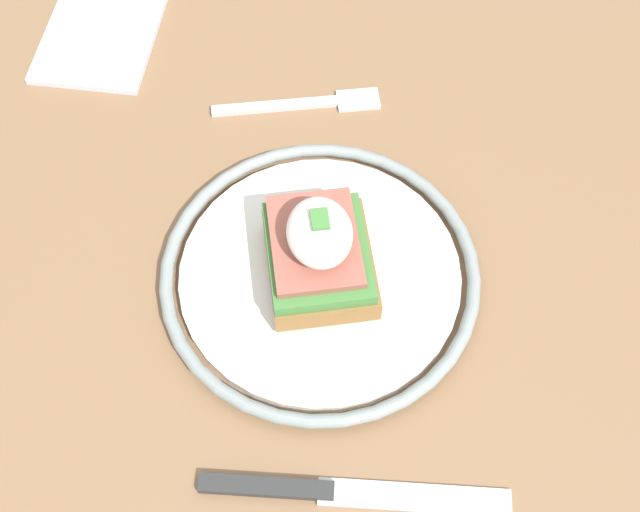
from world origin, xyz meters
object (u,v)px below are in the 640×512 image
at_px(napkin, 100,35).
at_px(fork, 304,104).
at_px(knife, 329,491).
at_px(sandwich, 319,251).
at_px(plate, 320,274).

bearing_deg(napkin, fork, 58.76).
bearing_deg(knife, sandwich, 174.62).
bearing_deg(fork, plate, -2.95).
xyz_separation_m(plate, fork, (-0.17, 0.01, -0.01)).
bearing_deg(fork, knife, -4.26).
relative_size(sandwich, napkin, 0.72).
xyz_separation_m(sandwich, fork, (-0.17, 0.01, -0.04)).
height_order(sandwich, knife, sandwich).
distance_m(sandwich, fork, 0.17).
distance_m(plate, napkin, 0.32).
distance_m(fork, napkin, 0.20).
height_order(plate, sandwich, sandwich).
relative_size(plate, knife, 1.17).
xyz_separation_m(knife, napkin, (-0.43, -0.15, 0.00)).
height_order(fork, napkin, napkin).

